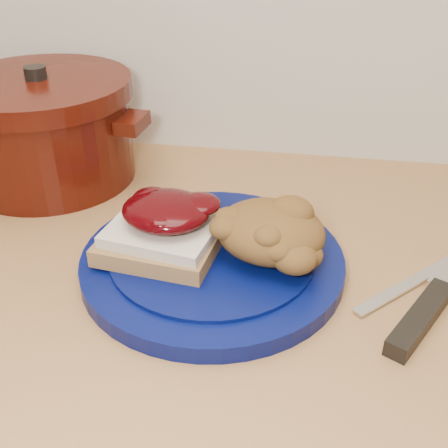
% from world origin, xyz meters
% --- Properties ---
extents(plate, '(0.36, 0.36, 0.02)m').
position_xyz_m(plate, '(0.05, 1.47, 0.91)').
color(plate, '#040C44').
rests_on(plate, wood_countertop).
extents(sandwich, '(0.14, 0.13, 0.06)m').
position_xyz_m(sandwich, '(-0.01, 1.47, 0.95)').
color(sandwich, olive).
rests_on(sandwich, plate).
extents(stuffing_mound, '(0.14, 0.13, 0.06)m').
position_xyz_m(stuffing_mound, '(0.11, 1.47, 0.95)').
color(stuffing_mound, brown).
rests_on(stuffing_mound, plate).
extents(chef_knife, '(0.19, 0.30, 0.02)m').
position_xyz_m(chef_knife, '(0.29, 1.45, 0.91)').
color(chef_knife, black).
rests_on(chef_knife, wood_countertop).
extents(butter_knife, '(0.13, 0.14, 0.00)m').
position_xyz_m(butter_knife, '(0.27, 1.48, 0.90)').
color(butter_knife, silver).
rests_on(butter_knife, wood_countertop).
extents(dutch_oven, '(0.31, 0.28, 0.17)m').
position_xyz_m(dutch_oven, '(-0.23, 1.66, 0.98)').
color(dutch_oven, '#380C05').
rests_on(dutch_oven, wood_countertop).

